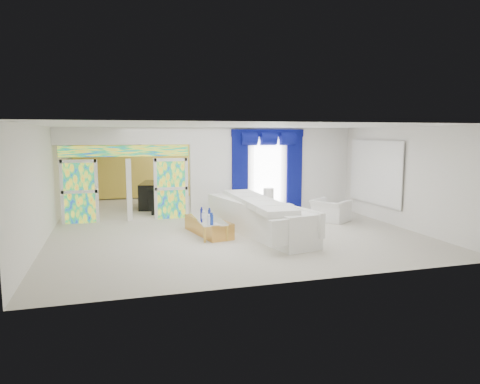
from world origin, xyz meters
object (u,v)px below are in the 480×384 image
object	(u,v)px
white_sofa	(258,218)
coffee_table	(208,226)
console_table	(277,210)
armchair	(331,211)
grand_piano	(161,195)

from	to	relation	value
white_sofa	coffee_table	xyz separation A→B (m)	(-1.35, 0.30, -0.22)
console_table	armchair	world-z (taller)	armchair
white_sofa	coffee_table	size ratio (longest dim) A/B	2.34
white_sofa	grand_piano	distance (m)	5.73
white_sofa	armchair	xyz separation A→B (m)	(2.81, 1.00, -0.09)
console_table	grand_piano	xyz separation A→B (m)	(-3.61, 2.93, 0.28)
coffee_table	console_table	xyz separation A→B (m)	(2.84, 2.10, -0.03)
coffee_table	grand_piano	bearing A→B (deg)	98.69
console_table	armchair	xyz separation A→B (m)	(1.31, -1.40, 0.16)
console_table	armchair	bearing A→B (deg)	-46.82
white_sofa	grand_piano	xyz separation A→B (m)	(-2.12, 5.33, 0.04)
white_sofa	console_table	distance (m)	2.84
console_table	armchair	distance (m)	1.93
coffee_table	grand_piano	size ratio (longest dim) A/B	1.05
armchair	coffee_table	bearing A→B (deg)	65.54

